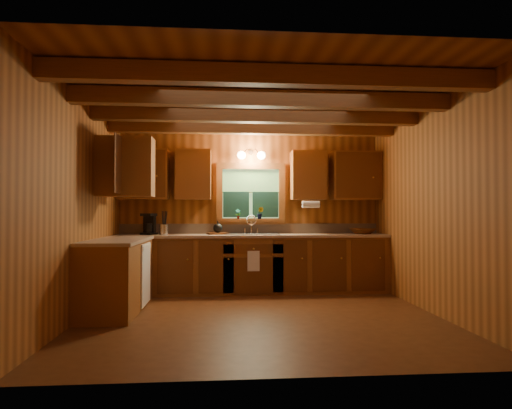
{
  "coord_description": "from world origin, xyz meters",
  "views": [
    {
      "loc": [
        -0.47,
        -5.06,
        1.22
      ],
      "look_at": [
        0.0,
        0.8,
        1.35
      ],
      "focal_mm": 29.97,
      "sensor_mm": 36.0,
      "label": 1
    }
  ],
  "objects_px": {
    "sink": "(252,237)",
    "coffee_maker": "(149,224)",
    "wicker_basket": "(363,231)",
    "cutting_board": "(218,234)"
  },
  "relations": [
    {
      "from": "sink",
      "to": "coffee_maker",
      "type": "height_order",
      "value": "coffee_maker"
    },
    {
      "from": "coffee_maker",
      "to": "wicker_basket",
      "type": "distance_m",
      "value": 3.36
    },
    {
      "from": "coffee_maker",
      "to": "cutting_board",
      "type": "xyz_separation_m",
      "value": [
        1.06,
        -0.06,
        -0.15
      ]
    },
    {
      "from": "coffee_maker",
      "to": "cutting_board",
      "type": "bearing_deg",
      "value": 17.96
    },
    {
      "from": "sink",
      "to": "cutting_board",
      "type": "xyz_separation_m",
      "value": [
        -0.53,
        0.02,
        0.06
      ]
    },
    {
      "from": "sink",
      "to": "wicker_basket",
      "type": "xyz_separation_m",
      "value": [
        1.76,
        -0.04,
        0.09
      ]
    },
    {
      "from": "cutting_board",
      "to": "wicker_basket",
      "type": "relative_size",
      "value": 0.83
    },
    {
      "from": "coffee_maker",
      "to": "sink",
      "type": "bearing_deg",
      "value": 18.26
    },
    {
      "from": "cutting_board",
      "to": "sink",
      "type": "bearing_deg",
      "value": -18.39
    },
    {
      "from": "cutting_board",
      "to": "coffee_maker",
      "type": "bearing_deg",
      "value": 160.73
    }
  ]
}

